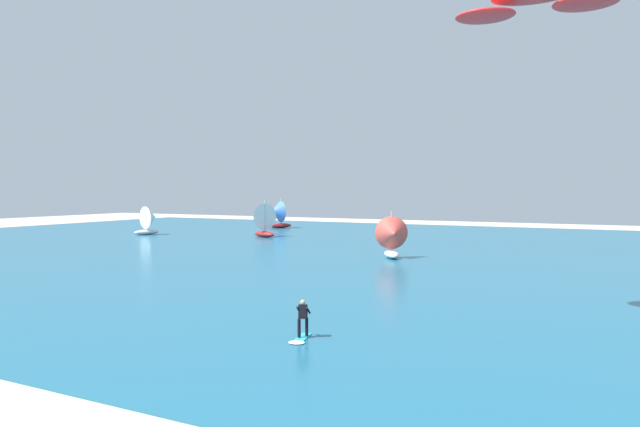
# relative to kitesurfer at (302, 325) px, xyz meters

# --- Properties ---
(ocean) EXTENTS (160.00, 90.00, 0.10)m
(ocean) POSITION_rel_kitesurfer_xyz_m (-0.31, 35.86, -0.65)
(ocean) COLOR #1E607F
(ocean) RESTS_ON ground
(kitesurfer) EXTENTS (0.99, 2.03, 1.67)m
(kitesurfer) POSITION_rel_kitesurfer_xyz_m (0.00, 0.00, 0.00)
(kitesurfer) COLOR #26B2CC
(kitesurfer) RESTS_ON ocean
(kite) EXTENTS (7.25, 2.42, 1.10)m
(kite) POSITION_rel_kitesurfer_xyz_m (8.44, 6.95, 14.44)
(kite) COLOR red
(sailboat_near_shore) EXTENTS (4.58, 4.11, 5.16)m
(sailboat_near_shore) POSITION_rel_kitesurfer_xyz_m (-30.84, 44.37, 1.76)
(sailboat_near_shore) COLOR maroon
(sailboat_near_shore) RESTS_ON ocean
(sailboat_heeled_over) EXTENTS (4.11, 4.55, 5.06)m
(sailboat_heeled_over) POSITION_rel_kitesurfer_xyz_m (-38.18, 60.27, 1.71)
(sailboat_heeled_over) COLOR maroon
(sailboat_heeled_over) RESTS_ON ocean
(sailboat_leading) EXTENTS (3.56, 4.05, 4.55)m
(sailboat_leading) POSITION_rel_kitesurfer_xyz_m (-47.34, 40.39, 1.48)
(sailboat_leading) COLOR silver
(sailboat_leading) RESTS_ON ocean
(sailboat_anchored_offshore) EXTENTS (3.55, 3.97, 4.42)m
(sailboat_anchored_offshore) POSITION_rel_kitesurfer_xyz_m (-6.40, 29.07, 1.42)
(sailboat_anchored_offshore) COLOR silver
(sailboat_anchored_offshore) RESTS_ON ocean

